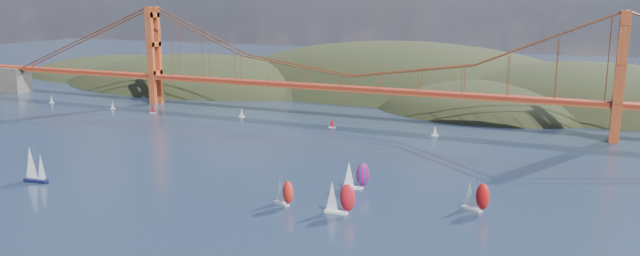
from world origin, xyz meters
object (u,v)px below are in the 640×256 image
object	(u,v)px
sloop_navy	(34,165)
racer_2	(476,195)
racer_0	(284,191)
racer_1	(339,197)
racer_rwb	(355,175)

from	to	relation	value
sloop_navy	racer_2	world-z (taller)	sloop_navy
racer_0	racer_1	xyz separation A→B (m)	(17.89, -0.46, 0.67)
sloop_navy	racer_0	xyz separation A→B (m)	(86.53, 12.24, -1.68)
racer_0	racer_1	bearing A→B (deg)	25.05
racer_rwb	racer_2	bearing A→B (deg)	-25.95
sloop_navy	racer_2	distance (m)	142.48
racer_0	racer_2	xyz separation A→B (m)	(52.80, 17.51, 0.43)
racer_1	racer_2	distance (m)	39.27
sloop_navy	racer_rwb	xyz separation A→B (m)	(100.41, 35.62, -1.28)
racer_2	racer_rwb	bearing A→B (deg)	-163.85
racer_0	racer_rwb	size ratio (longest dim) A/B	0.91
racer_2	racer_rwb	world-z (taller)	racer_2
racer_0	racer_1	size ratio (longest dim) A/B	0.86
racer_0	racer_1	distance (m)	17.91
racer_0	racer_rwb	xyz separation A→B (m)	(13.88, 23.38, 0.40)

